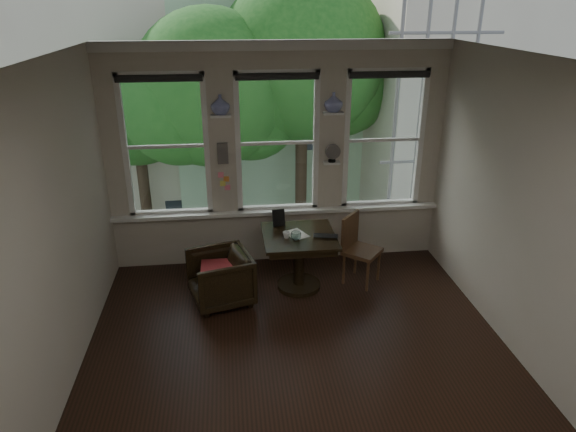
{
  "coord_description": "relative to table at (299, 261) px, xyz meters",
  "views": [
    {
      "loc": [
        -0.64,
        -4.39,
        3.45
      ],
      "look_at": [
        -0.01,
        0.9,
        1.21
      ],
      "focal_mm": 32.0,
      "sensor_mm": 36.0,
      "label": 1
    }
  ],
  "objects": [
    {
      "name": "ground",
      "position": [
        -0.18,
        -1.36,
        -0.38
      ],
      "size": [
        4.5,
        4.5,
        0.0
      ],
      "primitive_type": "plane",
      "color": "black",
      "rests_on": "ground"
    },
    {
      "name": "ceiling",
      "position": [
        -0.18,
        -1.36,
        2.62
      ],
      "size": [
        4.5,
        4.5,
        0.0
      ],
      "primitive_type": "plane",
      "rotation": [
        3.14,
        0.0,
        0.0
      ],
      "color": "silver",
      "rests_on": "ground"
    },
    {
      "name": "wall_back",
      "position": [
        -0.18,
        0.89,
        1.12
      ],
      "size": [
        4.5,
        0.0,
        4.5
      ],
      "primitive_type": "plane",
      "rotation": [
        1.57,
        0.0,
        0.0
      ],
      "color": "beige",
      "rests_on": "ground"
    },
    {
      "name": "wall_front",
      "position": [
        -0.18,
        -3.61,
        1.12
      ],
      "size": [
        4.5,
        0.0,
        4.5
      ],
      "primitive_type": "plane",
      "rotation": [
        -1.57,
        0.0,
        0.0
      ],
      "color": "beige",
      "rests_on": "ground"
    },
    {
      "name": "wall_left",
      "position": [
        -2.43,
        -1.36,
        1.12
      ],
      "size": [
        0.0,
        4.5,
        4.5
      ],
      "primitive_type": "plane",
      "rotation": [
        1.57,
        0.0,
        1.57
      ],
      "color": "beige",
      "rests_on": "ground"
    },
    {
      "name": "wall_right",
      "position": [
        2.07,
        -1.36,
        1.12
      ],
      "size": [
        0.0,
        4.5,
        4.5
      ],
      "primitive_type": "plane",
      "rotation": [
        1.57,
        0.0,
        -1.57
      ],
      "color": "beige",
      "rests_on": "ground"
    },
    {
      "name": "window_left",
      "position": [
        -1.63,
        0.89,
        1.32
      ],
      "size": [
        1.1,
        0.12,
        1.9
      ],
      "primitive_type": null,
      "color": "white",
      "rests_on": "ground"
    },
    {
      "name": "window_center",
      "position": [
        -0.18,
        0.89,
        1.32
      ],
      "size": [
        1.1,
        0.12,
        1.9
      ],
      "primitive_type": null,
      "color": "white",
      "rests_on": "ground"
    },
    {
      "name": "window_right",
      "position": [
        1.27,
        0.89,
        1.32
      ],
      "size": [
        1.1,
        0.12,
        1.9
      ],
      "primitive_type": null,
      "color": "white",
      "rests_on": "ground"
    },
    {
      "name": "shelf_left",
      "position": [
        -0.91,
        0.79,
        1.73
      ],
      "size": [
        0.26,
        0.16,
        0.03
      ],
      "primitive_type": "cube",
      "color": "white",
      "rests_on": "ground"
    },
    {
      "name": "shelf_right",
      "position": [
        0.54,
        0.79,
        1.73
      ],
      "size": [
        0.26,
        0.16,
        0.03
      ],
      "primitive_type": "cube",
      "color": "white",
      "rests_on": "ground"
    },
    {
      "name": "intercom",
      "position": [
        -0.91,
        0.82,
        1.23
      ],
      "size": [
        0.14,
        0.06,
        0.28
      ],
      "primitive_type": "cube",
      "color": "#59544F",
      "rests_on": "ground"
    },
    {
      "name": "sticky_notes",
      "position": [
        -0.91,
        0.83,
        0.88
      ],
      "size": [
        0.16,
        0.01,
        0.24
      ],
      "primitive_type": null,
      "color": "pink",
      "rests_on": "ground"
    },
    {
      "name": "desk_fan",
      "position": [
        0.54,
        0.77,
        1.16
      ],
      "size": [
        0.2,
        0.2,
        0.24
      ],
      "primitive_type": null,
      "color": "#59544F",
      "rests_on": "ground"
    },
    {
      "name": "vase_left",
      "position": [
        -0.91,
        0.79,
        1.86
      ],
      "size": [
        0.24,
        0.24,
        0.25
      ],
      "primitive_type": "imported",
      "color": "white",
      "rests_on": "shelf_left"
    },
    {
      "name": "vase_right",
      "position": [
        0.54,
        0.79,
        1.86
      ],
      "size": [
        0.24,
        0.24,
        0.25
      ],
      "primitive_type": "imported",
      "color": "white",
      "rests_on": "shelf_right"
    },
    {
      "name": "table",
      "position": [
        0.0,
        0.0,
        0.0
      ],
      "size": [
        0.9,
        0.9,
        0.75
      ],
      "primitive_type": null,
      "color": "black",
      "rests_on": "ground"
    },
    {
      "name": "armchair_left",
      "position": [
        -1.0,
        -0.23,
        -0.05
      ],
      "size": [
        0.88,
        0.87,
        0.65
      ],
      "primitive_type": "imported",
      "rotation": [
        0.0,
        0.0,
        -1.3
      ],
      "color": "black",
      "rests_on": "ground"
    },
    {
      "name": "cushion_red",
      "position": [
        -1.0,
        -0.23,
        0.08
      ],
      "size": [
        0.45,
        0.45,
        0.06
      ],
      "primitive_type": "cube",
      "color": "maroon",
      "rests_on": "armchair_left"
    },
    {
      "name": "side_chair_right",
      "position": [
        0.83,
        0.04,
        0.09
      ],
      "size": [
        0.59,
        0.59,
        0.92
      ],
      "primitive_type": null,
      "rotation": [
        0.0,
        0.0,
        0.87
      ],
      "color": "#4A281A",
      "rests_on": "ground"
    },
    {
      "name": "laptop",
      "position": [
        0.3,
        -0.15,
        0.39
      ],
      "size": [
        0.34,
        0.26,
        0.02
      ],
      "primitive_type": "imported",
      "rotation": [
        0.0,
        0.0,
        -0.22
      ],
      "color": "black",
      "rests_on": "table"
    },
    {
      "name": "mug",
      "position": [
        -0.17,
        -0.07,
        0.42
      ],
      "size": [
        0.1,
        0.1,
        0.08
      ],
      "primitive_type": "imported",
      "rotation": [
        0.0,
        0.0,
        -0.19
      ],
      "color": "white",
      "rests_on": "table"
    },
    {
      "name": "drinking_glass",
      "position": [
        -0.06,
        -0.14,
        0.42
      ],
      "size": [
        0.13,
        0.13,
        0.1
      ],
      "primitive_type": "imported",
      "rotation": [
        0.0,
        0.0,
        0.06
      ],
      "color": "white",
      "rests_on": "table"
    },
    {
      "name": "tablet",
      "position": [
        -0.23,
        0.31,
        0.48
      ],
      "size": [
        0.17,
        0.1,
        0.22
      ],
      "primitive_type": "cube",
      "rotation": [
        -0.26,
        0.0,
        0.13
      ],
      "color": "black",
      "rests_on": "table"
    },
    {
      "name": "papers",
      "position": [
        -0.03,
        0.02,
        0.38
      ],
      "size": [
        0.33,
        0.37,
        0.0
      ],
      "primitive_type": "cube",
      "rotation": [
        0.0,
        0.0,
        0.44
      ],
      "color": "silver",
      "rests_on": "table"
    }
  ]
}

